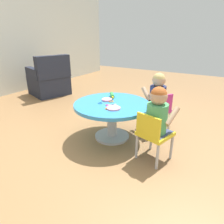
# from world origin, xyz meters

# --- Properties ---
(ground_plane) EXTENTS (10.00, 10.00, 0.00)m
(ground_plane) POSITION_xyz_m (0.00, 0.00, 0.00)
(ground_plane) COLOR #9E7247
(craft_table) EXTENTS (0.93, 0.93, 0.47)m
(craft_table) POSITION_xyz_m (0.00, 0.00, 0.36)
(craft_table) COLOR silver
(craft_table) RESTS_ON ground
(child_chair_left) EXTENTS (0.37, 0.37, 0.54)m
(child_chair_left) POSITION_xyz_m (-0.20, -0.61, 0.31)
(child_chair_left) COLOR #B7B7BC
(child_chair_left) RESTS_ON ground
(seated_child_left) EXTENTS (0.40, 0.35, 0.51)m
(seated_child_left) POSITION_xyz_m (-0.16, -0.62, 0.53)
(seated_child_left) COLOR #3F4772
(seated_child_left) RESTS_ON ground
(child_chair_right) EXTENTS (0.42, 0.42, 0.54)m
(child_chair_right) POSITION_xyz_m (0.49, -0.42, 0.31)
(child_chair_right) COLOR #B7B7BC
(child_chair_right) RESTS_ON ground
(seated_child_right) EXTENTS (0.42, 0.44, 0.51)m
(seated_child_right) POSITION_xyz_m (0.51, -0.39, 0.53)
(seated_child_right) COLOR #3F4772
(seated_child_right) RESTS_ON ground
(armchair_dark) EXTENTS (0.88, 0.89, 0.85)m
(armchair_dark) POSITION_xyz_m (0.95, 2.15, 0.31)
(armchair_dark) COLOR #232838
(armchair_dark) RESTS_ON ground
(rolling_pin) EXTENTS (0.20, 0.16, 0.05)m
(rolling_pin) POSITION_xyz_m (0.22, 0.13, 0.49)
(rolling_pin) COLOR green
(rolling_pin) RESTS_ON craft_table
(craft_scissors) EXTENTS (0.14, 0.12, 0.01)m
(craft_scissors) POSITION_xyz_m (-0.09, -0.02, 0.47)
(craft_scissors) COLOR silver
(craft_scissors) RESTS_ON craft_table
(playdough_blob_0) EXTENTS (0.16, 0.16, 0.02)m
(playdough_blob_0) POSITION_xyz_m (-0.16, -0.12, 0.47)
(playdough_blob_0) COLOR pink
(playdough_blob_0) RESTS_ON craft_table
(playdough_blob_1) EXTENTS (0.13, 0.13, 0.02)m
(playdough_blob_1) POSITION_xyz_m (0.05, 0.11, 0.48)
(playdough_blob_1) COLOR pink
(playdough_blob_1) RESTS_ON craft_table
(cookie_cutter_0) EXTENTS (0.07, 0.07, 0.01)m
(cookie_cutter_0) POSITION_xyz_m (0.04, 0.04, 0.47)
(cookie_cutter_0) COLOR orange
(cookie_cutter_0) RESTS_ON craft_table
(cookie_cutter_1) EXTENTS (0.06, 0.06, 0.01)m
(cookie_cutter_1) POSITION_xyz_m (-0.08, 0.12, 0.47)
(cookie_cutter_1) COLOR #3F99D8
(cookie_cutter_1) RESTS_ON craft_table
(cookie_cutter_2) EXTENTS (0.06, 0.06, 0.01)m
(cookie_cutter_2) POSITION_xyz_m (-0.19, -0.06, 0.47)
(cookie_cutter_2) COLOR orange
(cookie_cutter_2) RESTS_ON craft_table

